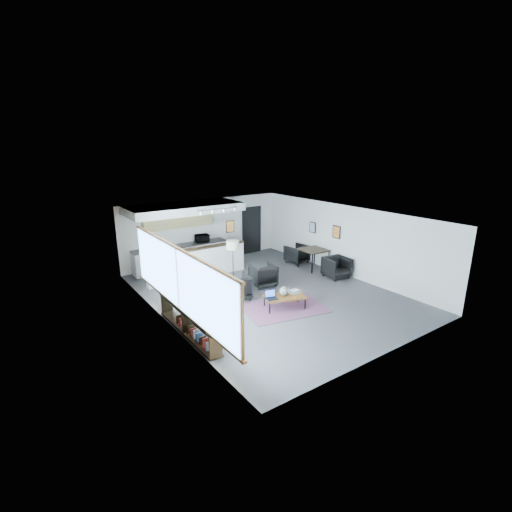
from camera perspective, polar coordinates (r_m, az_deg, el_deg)
room at (r=11.78m, az=1.99°, el=0.04°), size 7.02×9.02×2.62m
window at (r=9.35m, az=-11.89°, el=-3.77°), size 0.10×5.95×1.66m
console at (r=9.73m, az=-10.24°, el=-10.10°), size 0.35×3.00×0.80m
kitchenette at (r=14.30m, az=-10.87°, el=3.02°), size 4.20×1.96×2.60m
doorway at (r=16.63m, az=-0.78°, el=4.13°), size 1.10×0.12×2.15m
track_light at (r=13.01m, az=-5.92°, el=7.08°), size 1.60×0.07×0.15m
wall_art_lower at (r=14.27m, az=12.28°, el=3.63°), size 0.03×0.38×0.48m
wall_art_upper at (r=15.17m, az=8.70°, el=4.38°), size 0.03×0.34×0.44m
kilim_rug at (r=11.22m, az=4.38°, el=-7.94°), size 2.69×2.10×0.01m
coffee_table at (r=11.08m, az=4.42°, el=-6.29°), size 1.33×0.99×0.39m
laptop at (r=10.86m, az=2.31°, el=-6.17°), size 0.38×0.33×0.24m
ceramic_pot at (r=11.03m, az=4.33°, el=-5.44°), size 0.27×0.27×0.27m
book_stack at (r=11.30m, az=5.89°, el=-5.43°), size 0.32×0.26×0.10m
coaster at (r=10.98m, az=5.92°, el=-6.35°), size 0.12×0.12×0.01m
armchair_left at (r=11.72m, az=-3.05°, el=-4.62°), size 0.95×0.91×0.84m
armchair_right at (r=12.80m, az=1.09°, el=-2.76°), size 0.92×0.88×0.84m
floor_lamp at (r=12.74m, az=-3.61°, el=1.49°), size 0.51×0.51×1.55m
dining_table at (r=14.61m, az=8.88°, el=0.75°), size 0.98×0.98×0.79m
dining_chair_near at (r=13.89m, az=12.30°, el=-1.82°), size 0.77×0.73×0.72m
dining_chair_far at (r=15.41m, az=6.29°, el=0.25°), size 0.76×0.73×0.70m
microwave at (r=15.13m, az=-8.30°, el=2.84°), size 0.57×0.36×0.36m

